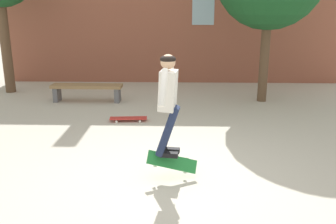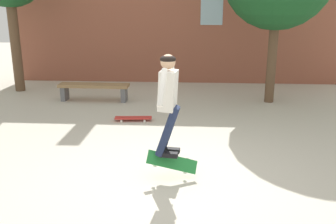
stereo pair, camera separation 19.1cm
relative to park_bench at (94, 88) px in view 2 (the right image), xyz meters
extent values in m
plane|color=beige|center=(2.38, -4.57, -0.34)|extent=(40.00, 40.00, 0.00)
cube|color=#93513D|center=(2.38, 2.83, 1.71)|extent=(11.11, 0.40, 4.11)
cube|color=#99B7C6|center=(3.22, 2.62, 1.99)|extent=(0.70, 0.02, 0.90)
cylinder|color=brown|center=(4.70, 0.19, 0.77)|extent=(0.24, 0.24, 2.22)
cylinder|color=brown|center=(-2.56, 1.08, 1.00)|extent=(0.29, 0.29, 2.69)
cube|color=#99754C|center=(0.00, 0.00, 0.08)|extent=(1.89, 0.46, 0.08)
cube|color=slate|center=(-0.82, 0.02, -0.15)|extent=(0.13, 0.36, 0.38)
cube|color=slate|center=(0.82, -0.02, -0.15)|extent=(0.13, 0.36, 0.38)
cube|color=silver|center=(2.31, -4.57, 1.01)|extent=(0.29, 0.37, 0.57)
sphere|color=tan|center=(2.31, -4.57, 1.42)|extent=(0.24, 0.24, 0.21)
ellipsoid|color=black|center=(2.31, -4.57, 1.45)|extent=(0.25, 0.25, 0.12)
cylinder|color=#1E2847|center=(2.32, -4.48, 0.42)|extent=(0.34, 0.23, 0.75)
cube|color=black|center=(2.35, -4.49, 0.07)|extent=(0.27, 0.13, 0.07)
cylinder|color=#1E2847|center=(2.29, -4.65, 0.42)|extent=(0.36, 0.16, 0.75)
cube|color=black|center=(2.32, -4.65, 0.07)|extent=(0.27, 0.13, 0.07)
cylinder|color=silver|center=(2.36, -4.19, 1.13)|extent=(0.13, 0.39, 0.48)
cylinder|color=silver|center=(2.25, -4.94, 1.13)|extent=(0.13, 0.39, 0.48)
cube|color=#237F38|center=(2.37, -4.60, -0.07)|extent=(0.75, 0.28, 0.41)
cylinder|color=silver|center=(2.59, -4.45, -0.07)|extent=(0.07, 0.06, 0.06)
cylinder|color=silver|center=(2.56, -4.57, -0.25)|extent=(0.07, 0.06, 0.06)
cylinder|color=silver|center=(2.15, -4.55, 0.07)|extent=(0.07, 0.06, 0.06)
cylinder|color=silver|center=(2.12, -4.67, -0.11)|extent=(0.07, 0.06, 0.06)
cube|color=red|center=(1.34, -1.74, -0.27)|extent=(0.84, 0.28, 0.02)
cylinder|color=silver|center=(1.09, -1.88, -0.32)|extent=(0.06, 0.02, 0.05)
cylinder|color=silver|center=(1.07, -1.65, -0.32)|extent=(0.06, 0.02, 0.05)
cylinder|color=silver|center=(1.60, -1.83, -0.32)|extent=(0.06, 0.02, 0.05)
cylinder|color=silver|center=(1.58, -1.61, -0.32)|extent=(0.06, 0.02, 0.05)
camera|label=1|loc=(2.46, -9.70, 2.18)|focal=40.00mm
camera|label=2|loc=(2.65, -9.70, 2.18)|focal=40.00mm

